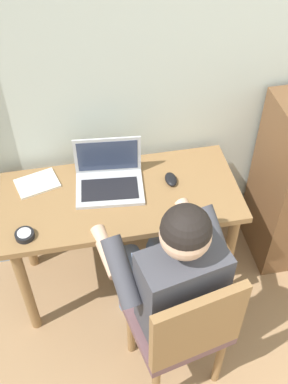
# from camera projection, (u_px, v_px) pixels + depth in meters

# --- Properties ---
(wall_back) EXTENTS (4.80, 0.05, 2.50)m
(wall_back) POSITION_uv_depth(u_px,v_px,m) (204.00, 58.00, 2.34)
(wall_back) COLOR silver
(wall_back) RESTS_ON ground_plane
(desk) EXTENTS (1.20, 0.55, 0.74)m
(desk) POSITION_uv_depth(u_px,v_px,m) (122.00, 210.00, 2.50)
(desk) COLOR olive
(desk) RESTS_ON ground_plane
(chair) EXTENTS (0.49, 0.48, 0.90)m
(chair) POSITION_uv_depth(u_px,v_px,m) (183.00, 327.00, 2.15)
(chair) COLOR brown
(chair) RESTS_ON ground_plane
(person_seated) EXTENTS (0.61, 0.64, 1.22)m
(person_seated) POSITION_uv_depth(u_px,v_px,m) (169.00, 272.00, 2.14)
(person_seated) COLOR #6B84AD
(person_seated) RESTS_ON ground_plane
(laptop) EXTENTS (0.36, 0.28, 0.24)m
(laptop) POSITION_uv_depth(u_px,v_px,m) (109.00, 177.00, 2.42)
(laptop) COLOR #B7BABF
(laptop) RESTS_ON desk
(computer_mouse) EXTENTS (0.06, 0.10, 0.03)m
(computer_mouse) POSITION_uv_depth(u_px,v_px,m) (171.00, 179.00, 2.46)
(computer_mouse) COLOR black
(computer_mouse) RESTS_ON desk
(desk_clock) EXTENTS (0.09, 0.09, 0.03)m
(desk_clock) POSITION_uv_depth(u_px,v_px,m) (25.00, 235.00, 2.21)
(desk_clock) COLOR black
(desk_clock) RESTS_ON desk
(notebook_pad) EXTENTS (0.24, 0.20, 0.01)m
(notebook_pad) POSITION_uv_depth(u_px,v_px,m) (37.00, 183.00, 2.46)
(notebook_pad) COLOR silver
(notebook_pad) RESTS_ON desk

